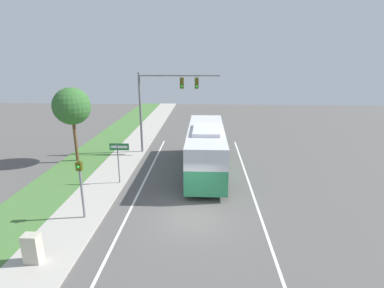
{
  "coord_description": "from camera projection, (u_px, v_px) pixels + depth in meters",
  "views": [
    {
      "loc": [
        0.54,
        -14.31,
        8.26
      ],
      "look_at": [
        -0.44,
        7.9,
        1.8
      ],
      "focal_mm": 28.0,
      "sensor_mm": 36.0,
      "label": 1
    }
  ],
  "objects": [
    {
      "name": "ground_plane",
      "position": [
        194.0,
        217.0,
        16.06
      ],
      "size": [
        80.0,
        80.0,
        0.0
      ],
      "primitive_type": "plane",
      "color": "#565451"
    },
    {
      "name": "sidewalk",
      "position": [
        80.0,
        214.0,
        16.3
      ],
      "size": [
        2.8,
        80.0,
        0.12
      ],
      "color": "#ADA89E",
      "rests_on": "ground_plane"
    },
    {
      "name": "grass_verge",
      "position": [
        23.0,
        212.0,
        16.44
      ],
      "size": [
        3.6,
        80.0,
        0.1
      ],
      "color": "#477538",
      "rests_on": "ground_plane"
    },
    {
      "name": "lane_divider_near",
      "position": [
        127.0,
        216.0,
        16.21
      ],
      "size": [
        0.14,
        30.0,
        0.01
      ],
      "color": "silver",
      "rests_on": "ground_plane"
    },
    {
      "name": "lane_divider_far",
      "position": [
        261.0,
        219.0,
        15.9
      ],
      "size": [
        0.14,
        30.0,
        0.01
      ],
      "color": "silver",
      "rests_on": "ground_plane"
    },
    {
      "name": "bus",
      "position": [
        206.0,
        147.0,
        22.11
      ],
      "size": [
        2.78,
        10.43,
        3.51
      ],
      "color": "#2D8956",
      "rests_on": "ground_plane"
    },
    {
      "name": "signal_gantry",
      "position": [
        163.0,
        97.0,
        25.44
      ],
      "size": [
        6.88,
        0.41,
        7.04
      ],
      "color": "slate",
      "rests_on": "ground_plane"
    },
    {
      "name": "pedestrian_signal",
      "position": [
        81.0,
        181.0,
        15.25
      ],
      "size": [
        0.28,
        0.34,
        3.22
      ],
      "color": "slate",
      "rests_on": "ground_plane"
    },
    {
      "name": "street_sign",
      "position": [
        119.0,
        155.0,
        19.66
      ],
      "size": [
        1.28,
        0.08,
        2.92
      ],
      "color": "slate",
      "rests_on": "ground_plane"
    },
    {
      "name": "utility_cabinet",
      "position": [
        32.0,
        248.0,
        12.22
      ],
      "size": [
        0.64,
        0.49,
        1.26
      ],
      "color": "#B7B29E",
      "rests_on": "sidewalk"
    },
    {
      "name": "roadside_tree",
      "position": [
        72.0,
        106.0,
        23.35
      ],
      "size": [
        2.91,
        2.91,
        5.94
      ],
      "color": "brown",
      "rests_on": "grass_verge"
    }
  ]
}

